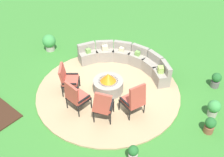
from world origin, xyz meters
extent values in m
plane|color=#387A2D|center=(0.00, 0.00, 0.00)|extent=(24.00, 24.00, 0.00)
cylinder|color=tan|center=(0.00, 0.00, 0.03)|extent=(4.89, 4.89, 0.06)
cylinder|color=gray|center=(0.00, 0.00, 0.27)|extent=(1.02, 1.02, 0.42)
cylinder|color=black|center=(0.00, 0.00, 0.45)|extent=(0.66, 0.66, 0.06)
cone|color=orange|center=(0.00, 0.00, 0.62)|extent=(0.53, 0.53, 0.28)
cube|color=gray|center=(1.14, 1.52, 0.29)|extent=(0.82, 0.77, 0.46)
cube|color=gray|center=(1.22, 1.64, 0.67)|extent=(0.65, 0.54, 0.30)
cube|color=gray|center=(0.54, 1.82, 0.29)|extent=(0.79, 0.63, 0.46)
cube|color=gray|center=(0.58, 1.96, 0.67)|extent=(0.70, 0.35, 0.30)
cube|color=gray|center=(-0.13, 1.90, 0.29)|extent=(0.72, 0.50, 0.46)
cube|color=gray|center=(-0.14, 2.04, 0.67)|extent=(0.70, 0.21, 0.30)
cube|color=gray|center=(-0.78, 1.73, 0.29)|extent=(0.81, 0.69, 0.46)
cube|color=gray|center=(-0.84, 1.86, 0.67)|extent=(0.69, 0.43, 0.30)
cube|color=gray|center=(-1.33, 1.35, 0.29)|extent=(0.81, 0.80, 0.46)
cube|color=gray|center=(-1.44, 1.46, 0.67)|extent=(0.60, 0.60, 0.30)
cube|color=gray|center=(-1.72, 0.81, 0.29)|extent=(0.70, 0.81, 0.46)
cube|color=gray|center=(-1.85, 0.87, 0.67)|extent=(0.44, 0.69, 0.30)
cube|color=#70A34C|center=(-0.13, 1.85, 0.60)|extent=(0.17, 0.15, 0.17)
cube|color=#93B756|center=(1.11, 1.48, 0.62)|extent=(0.28, 0.29, 0.22)
cube|color=beige|center=(-0.76, 1.69, 0.60)|extent=(0.19, 0.17, 0.16)
cube|color=#70A34C|center=(-1.68, 0.79, 0.60)|extent=(0.17, 0.19, 0.16)
cube|color=beige|center=(-1.30, 1.32, 0.62)|extent=(0.27, 0.28, 0.21)
cylinder|color=black|center=(-0.91, -0.46, 0.25)|extent=(0.04, 0.04, 0.38)
cylinder|color=black|center=(-0.55, -0.89, 0.25)|extent=(0.04, 0.04, 0.38)
cylinder|color=black|center=(-1.30, -0.79, 0.25)|extent=(0.04, 0.04, 0.38)
cylinder|color=black|center=(-0.94, -1.22, 0.25)|extent=(0.04, 0.04, 0.38)
cube|color=black|center=(-0.92, -0.84, 0.47)|extent=(0.80, 0.81, 0.05)
cube|color=#B24738|center=(-0.92, -0.84, 0.54)|extent=(0.74, 0.74, 0.09)
cube|color=#B24738|center=(-1.10, -0.99, 0.79)|extent=(0.43, 0.56, 0.66)
cube|color=black|center=(-1.10, -0.63, 0.60)|extent=(0.39, 0.34, 0.04)
cube|color=black|center=(-0.75, -1.05, 0.60)|extent=(0.39, 0.34, 0.04)
cylinder|color=black|center=(-0.41, -0.96, 0.25)|extent=(0.04, 0.04, 0.38)
cylinder|color=black|center=(0.15, -0.99, 0.25)|extent=(0.04, 0.04, 0.38)
cylinder|color=black|center=(-0.43, -1.49, 0.25)|extent=(0.04, 0.04, 0.38)
cylinder|color=black|center=(0.12, -1.52, 0.25)|extent=(0.04, 0.04, 0.38)
cube|color=black|center=(-0.14, -1.24, 0.47)|extent=(0.62, 0.59, 0.05)
cube|color=#B24738|center=(-0.14, -1.24, 0.54)|extent=(0.57, 0.54, 0.09)
cube|color=#B24738|center=(-0.15, -1.48, 0.82)|extent=(0.61, 0.11, 0.71)
cube|color=black|center=(-0.41, -1.23, 0.60)|extent=(0.07, 0.48, 0.04)
cube|color=black|center=(0.13, -1.25, 0.60)|extent=(0.07, 0.48, 0.04)
cylinder|color=black|center=(0.36, -0.92, 0.25)|extent=(0.04, 0.04, 0.38)
cylinder|color=black|center=(0.80, -0.67, 0.25)|extent=(0.04, 0.04, 0.38)
cylinder|color=black|center=(0.63, -1.38, 0.25)|extent=(0.04, 0.04, 0.38)
cylinder|color=black|center=(1.06, -1.14, 0.25)|extent=(0.04, 0.04, 0.38)
cube|color=black|center=(0.71, -1.03, 0.47)|extent=(0.75, 0.76, 0.05)
cube|color=#B24738|center=(0.71, -1.03, 0.54)|extent=(0.69, 0.70, 0.09)
cube|color=#B24738|center=(0.83, -1.24, 0.83)|extent=(0.52, 0.41, 0.75)
cube|color=black|center=(0.50, -1.14, 0.60)|extent=(0.28, 0.45, 0.04)
cube|color=black|center=(0.92, -0.91, 0.60)|extent=(0.28, 0.45, 0.04)
cylinder|color=black|center=(0.87, -0.50, 0.25)|extent=(0.04, 0.04, 0.38)
cylinder|color=black|center=(1.03, 0.04, 0.25)|extent=(0.04, 0.04, 0.38)
cylinder|color=black|center=(1.39, -0.65, 0.25)|extent=(0.04, 0.04, 0.38)
cylinder|color=black|center=(1.55, -0.11, 0.25)|extent=(0.04, 0.04, 0.38)
cube|color=black|center=(1.21, -0.30, 0.47)|extent=(0.72, 0.74, 0.05)
cube|color=#B24738|center=(1.21, -0.30, 0.54)|extent=(0.66, 0.68, 0.09)
cube|color=#B24738|center=(1.45, -0.37, 0.84)|extent=(0.33, 0.62, 0.74)
cube|color=black|center=(1.14, -0.56, 0.60)|extent=(0.48, 0.18, 0.04)
cube|color=black|center=(1.29, -0.04, 0.60)|extent=(0.48, 0.18, 0.04)
cylinder|color=#A89E8E|center=(-3.64, 0.47, 0.12)|extent=(0.37, 0.37, 0.24)
sphere|color=#3D8E42|center=(-3.64, 0.47, 0.44)|extent=(0.55, 0.55, 0.55)
cylinder|color=#605B56|center=(2.69, 2.61, 0.12)|extent=(0.29, 0.29, 0.24)
sphere|color=#236028|center=(2.69, 2.61, 0.40)|extent=(0.33, 0.33, 0.33)
cylinder|color=#A89E8E|center=(3.19, 1.21, 0.11)|extent=(0.29, 0.29, 0.22)
sphere|color=#3D8E42|center=(3.19, 1.21, 0.38)|extent=(0.39, 0.39, 0.39)
cylinder|color=brown|center=(3.39, 0.51, 0.11)|extent=(0.28, 0.28, 0.23)
sphere|color=#236028|center=(3.39, 0.51, 0.38)|extent=(0.31, 0.31, 0.31)
sphere|color=#DB337A|center=(3.43, 0.51, 0.45)|extent=(0.13, 0.13, 0.13)
cylinder|color=#A89E8E|center=(2.29, -1.70, 0.16)|extent=(0.24, 0.24, 0.31)
sphere|color=#236028|center=(2.29, -1.70, 0.45)|extent=(0.27, 0.27, 0.27)
sphere|color=yellow|center=(2.33, -1.70, 0.51)|extent=(0.11, 0.11, 0.11)
camera|label=1|loc=(4.49, -5.17, 5.94)|focal=42.09mm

